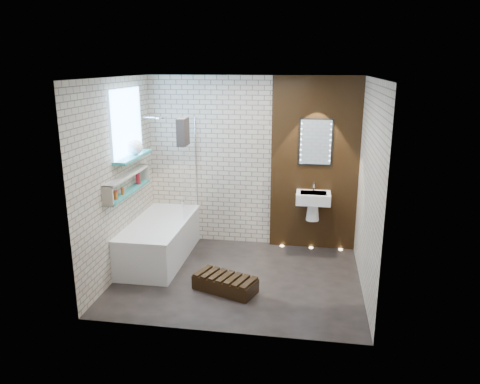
% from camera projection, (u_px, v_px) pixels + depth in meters
% --- Properties ---
extents(ground, '(3.20, 3.20, 0.00)m').
position_uv_depth(ground, '(238.00, 278.00, 6.15)').
color(ground, black).
rests_on(ground, ground).
extents(room_shell, '(3.24, 3.20, 2.60)m').
position_uv_depth(room_shell, '(238.00, 184.00, 5.80)').
color(room_shell, '#BCA895').
rests_on(room_shell, ground).
extents(walnut_panel, '(1.30, 0.06, 2.60)m').
position_uv_depth(walnut_panel, '(315.00, 165.00, 6.86)').
color(walnut_panel, black).
rests_on(walnut_panel, ground).
extents(clerestory_window, '(0.18, 1.00, 0.94)m').
position_uv_depth(clerestory_window, '(128.00, 130.00, 6.21)').
color(clerestory_window, '#7FADE0').
rests_on(clerestory_window, room_shell).
extents(display_niche, '(0.14, 1.30, 0.26)m').
position_uv_depth(display_niche, '(128.00, 184.00, 6.20)').
color(display_niche, teal).
rests_on(display_niche, room_shell).
extents(bathtub, '(0.79, 1.74, 0.70)m').
position_uv_depth(bathtub, '(160.00, 240.00, 6.68)').
color(bathtub, white).
rests_on(bathtub, ground).
extents(bath_screen, '(0.01, 0.78, 1.40)m').
position_uv_depth(bath_screen, '(190.00, 168.00, 6.78)').
color(bath_screen, white).
rests_on(bath_screen, bathtub).
extents(towel, '(0.11, 0.29, 0.38)m').
position_uv_depth(towel, '(183.00, 132.00, 6.35)').
color(towel, black).
rests_on(towel, bath_screen).
extents(shower_head, '(0.18, 0.18, 0.02)m').
position_uv_depth(shower_head, '(161.00, 118.00, 6.71)').
color(shower_head, silver).
rests_on(shower_head, room_shell).
extents(washbasin, '(0.50, 0.36, 0.58)m').
position_uv_depth(washbasin, '(313.00, 202.00, 6.81)').
color(washbasin, white).
rests_on(washbasin, walnut_panel).
extents(led_mirror, '(0.50, 0.02, 0.70)m').
position_uv_depth(led_mirror, '(316.00, 142.00, 6.73)').
color(led_mirror, black).
rests_on(led_mirror, walnut_panel).
extents(walnut_step, '(0.86, 0.60, 0.17)m').
position_uv_depth(walnut_step, '(225.00, 284.00, 5.78)').
color(walnut_step, black).
rests_on(walnut_step, ground).
extents(niche_bottles, '(0.07, 0.84, 0.16)m').
position_uv_depth(niche_bottles, '(128.00, 186.00, 6.20)').
color(niche_bottles, maroon).
rests_on(niche_bottles, display_niche).
extents(sill_vases, '(0.21, 0.21, 0.21)m').
position_uv_depth(sill_vases, '(135.00, 147.00, 6.32)').
color(sill_vases, white).
rests_on(sill_vases, clerestory_window).
extents(floor_uplights, '(0.96, 0.06, 0.01)m').
position_uv_depth(floor_uplights, '(311.00, 248.00, 7.14)').
color(floor_uplights, '#FFD899').
rests_on(floor_uplights, ground).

